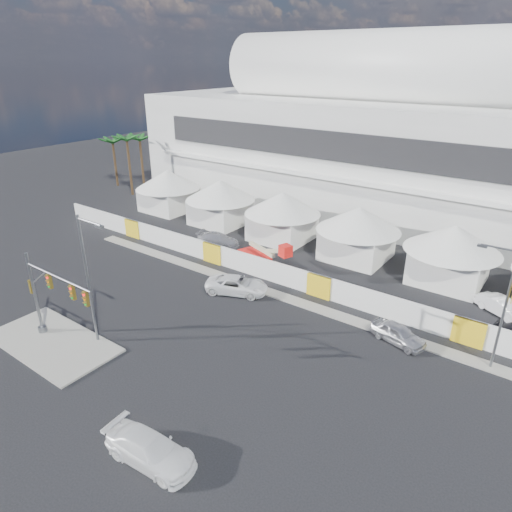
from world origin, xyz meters
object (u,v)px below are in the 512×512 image
Objects in this scene: boom_lift at (260,257)px; lot_car_c at (218,239)px; lot_car_a at (501,307)px; pickup_near at (150,449)px; streetlight_curb at (503,301)px; traffic_mast at (48,296)px; pickup_curb at (237,285)px; sedan_silver at (398,334)px; streetlight_median at (89,273)px.

lot_car_c is at bearing -173.55° from boom_lift.
boom_lift is at bearing 129.71° from lot_car_a.
streetlight_curb reaches higher than pickup_near.
streetlight_curb is 22.15m from boom_lift.
traffic_mast is 0.88× the size of streetlight_curb.
pickup_curb reaches higher than lot_car_c.
sedan_silver is 0.76× the size of pickup_curb.
boom_lift is (6.90, -1.71, 0.32)m from lot_car_c.
lot_car_c is 29.21m from streetlight_curb.
pickup_near is 29.05m from lot_car_c.
pickup_curb is 1.13× the size of lot_car_c.
sedan_silver is 0.86× the size of lot_car_c.
sedan_silver is at bearing 36.33° from streetlight_median.
boom_lift is (1.70, 17.45, -4.57)m from streetlight_median.
pickup_near is at bearing 174.14° from sedan_silver.
pickup_curb is 0.70× the size of boom_lift.
traffic_mast is at bearing 175.23° from lot_car_c.
streetlight_curb is (19.86, 1.63, 4.20)m from pickup_curb.
pickup_curb is 20.37m from streetlight_curb.
traffic_mast is 29.96m from streetlight_curb.
pickup_near is 0.68× the size of traffic_mast.
boom_lift is at bearing -115.55° from lot_car_c.
streetlight_median is at bearing -176.41° from lot_car_c.
sedan_silver is at bearing 35.87° from traffic_mast.
lot_car_c is at bearing 123.60° from lot_car_a.
streetlight_curb reaches higher than traffic_mast.
streetlight_curb is at bearing 30.40° from traffic_mast.
pickup_curb reaches higher than lot_car_a.
sedan_silver reaches higher than lot_car_a.
sedan_silver is 24.80m from traffic_mast.
lot_car_a is (19.24, 9.58, -0.07)m from pickup_curb.
pickup_curb is at bearing -142.72° from lot_car_c.
pickup_curb is 11.23m from lot_car_c.
streetlight_curb is (0.63, -7.94, 4.27)m from lot_car_a.
pickup_curb is at bearing 19.84° from pickup_near.
pickup_near is 14.34m from traffic_mast.
streetlight_curb reaches higher than sedan_silver.
streetlight_median is (5.20, -19.16, 4.89)m from lot_car_c.
traffic_mast is (2.50, -20.90, 2.98)m from lot_car_c.
lot_car_a is at bearing 43.51° from streetlight_median.
pickup_near is 22.45m from streetlight_curb.
boom_lift is at bearing 169.33° from streetlight_curb.
pickup_curb is 15.06m from traffic_mast.
boom_lift is at bearing -7.20° from pickup_curb.
pickup_curb reaches higher than pickup_near.
pickup_near is 28.75m from lot_car_a.
lot_car_c is at bearing 105.19° from streetlight_median.
lot_car_a is 0.48× the size of streetlight_curb.
lot_car_c reaches higher than lot_car_a.
pickup_curb is at bearing 145.54° from lot_car_a.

